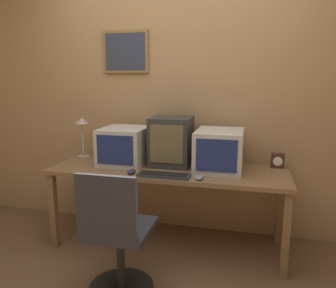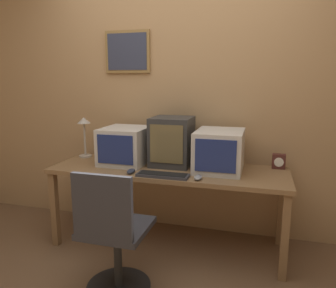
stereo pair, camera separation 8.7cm
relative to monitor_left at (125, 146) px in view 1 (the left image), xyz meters
name	(u,v)px [view 1 (the left image)]	position (x,y,z in m)	size (l,w,h in m)	color
wall_back	(179,95)	(0.42, 0.35, 0.44)	(8.00, 0.08, 2.60)	tan
desk	(168,176)	(0.42, -0.07, -0.23)	(2.00, 0.65, 0.70)	olive
monitor_left	(125,146)	(0.00, 0.00, 0.00)	(0.39, 0.45, 0.32)	beige
monitor_center	(172,141)	(0.42, 0.05, 0.05)	(0.34, 0.36, 0.42)	#333333
monitor_right	(219,150)	(0.84, -0.01, 0.01)	(0.38, 0.48, 0.33)	beige
keyboard_main	(164,175)	(0.45, -0.32, -0.15)	(0.41, 0.13, 0.03)	#333338
mouse_near_keyboard	(199,177)	(0.73, -0.32, -0.15)	(0.06, 0.11, 0.03)	gray
mouse_far_corner	(131,172)	(0.17, -0.30, -0.15)	(0.06, 0.11, 0.03)	#282D3D
desk_clock	(277,161)	(1.33, 0.18, -0.10)	(0.11, 0.07, 0.13)	#4C231E
desk_lamp	(82,129)	(-0.48, 0.11, 0.11)	(0.13, 0.13, 0.39)	#B2A899
office_chair	(117,241)	(0.26, -0.83, -0.47)	(0.45, 0.45, 0.89)	black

